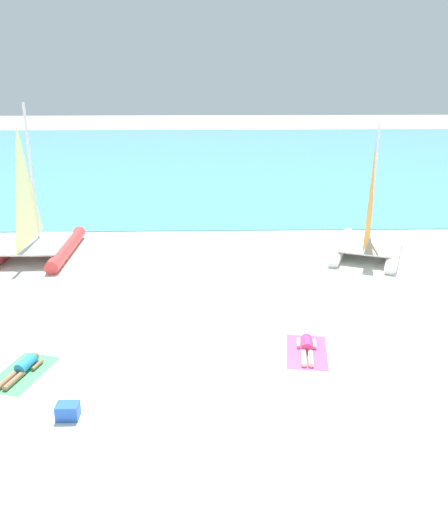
% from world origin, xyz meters
% --- Properties ---
extents(ground_plane, '(120.00, 120.00, 0.00)m').
position_xyz_m(ground_plane, '(0.00, 10.00, 0.00)').
color(ground_plane, white).
extents(ocean_water, '(120.00, 40.00, 0.05)m').
position_xyz_m(ocean_water, '(0.00, 32.45, 0.03)').
color(ocean_water, '#4C9EB7').
rests_on(ocean_water, ground).
extents(sailboat_red, '(2.98, 4.65, 6.04)m').
position_xyz_m(sailboat_red, '(-7.60, 9.17, 0.90)').
color(sailboat_red, '#CC3838').
rests_on(sailboat_red, ground).
extents(sailboat_white, '(3.91, 4.73, 5.30)m').
position_xyz_m(sailboat_white, '(5.93, 8.85, 0.79)').
color(sailboat_white, white).
rests_on(sailboat_white, ground).
extents(towel_left, '(1.59, 2.13, 0.01)m').
position_xyz_m(towel_left, '(-5.31, 0.16, 0.01)').
color(towel_left, '#4CB266').
rests_on(towel_left, ground).
extents(sunbather_left, '(0.81, 1.55, 0.30)m').
position_xyz_m(sunbather_left, '(-5.29, 0.22, 0.13)').
color(sunbather_left, '#268CCC').
rests_on(sunbather_left, towel_left).
extents(towel_right, '(1.36, 2.04, 0.01)m').
position_xyz_m(towel_right, '(2.16, 1.06, 0.01)').
color(towel_right, '#D84C99').
rests_on(towel_right, ground).
extents(sunbather_right, '(0.62, 1.57, 0.30)m').
position_xyz_m(sunbather_right, '(2.17, 1.12, 0.13)').
color(sunbather_right, '#D83372').
rests_on(sunbather_right, towel_right).
extents(cooler_box, '(0.50, 0.36, 0.36)m').
position_xyz_m(cooler_box, '(-3.67, -1.74, 0.18)').
color(cooler_box, blue).
rests_on(cooler_box, ground).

